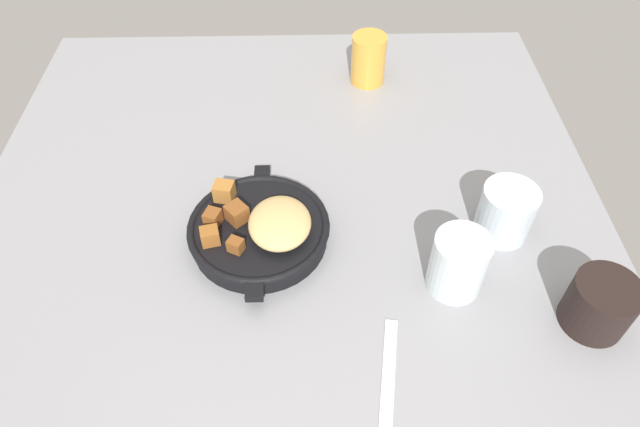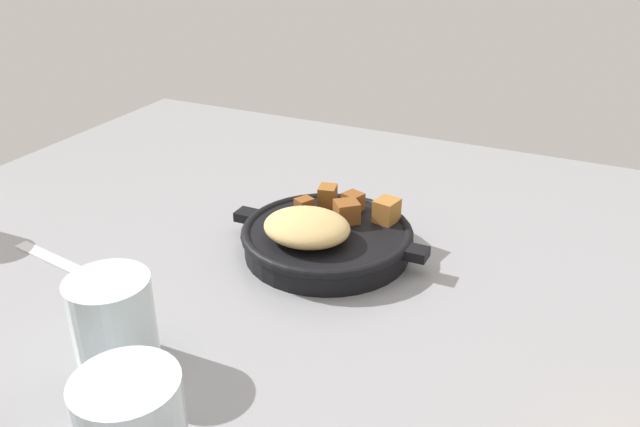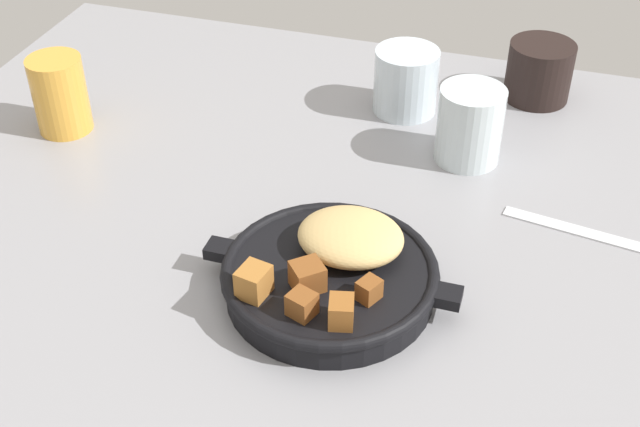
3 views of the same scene
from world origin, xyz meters
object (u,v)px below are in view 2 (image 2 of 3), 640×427
at_px(butter_knife, 74,268).
at_px(cast_iron_skillet, 325,236).
at_px(water_glass_short, 132,425).
at_px(water_glass_tall, 113,323).

bearing_deg(butter_knife, cast_iron_skillet, -138.03).
distance_m(cast_iron_skillet, water_glass_short, 0.36).
relative_size(cast_iron_skillet, water_glass_tall, 2.76).
xyz_separation_m(cast_iron_skillet, water_glass_short, (-0.01, 0.35, 0.02)).
bearing_deg(water_glass_short, butter_knife, -37.35).
xyz_separation_m(butter_knife, water_glass_tall, (-0.16, 0.11, 0.04)).
bearing_deg(water_glass_short, water_glass_tall, -43.00).
distance_m(butter_knife, water_glass_short, 0.32).
distance_m(cast_iron_skillet, water_glass_tall, 0.28).
xyz_separation_m(butter_knife, water_glass_short, (-0.26, 0.19, 0.04)).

